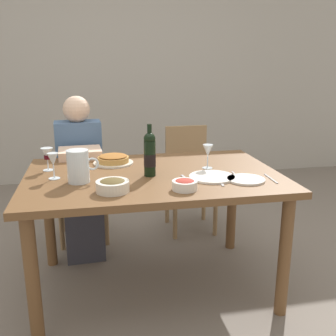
{
  "coord_description": "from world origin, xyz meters",
  "views": [
    {
      "loc": [
        -0.35,
        -2.22,
        1.41
      ],
      "look_at": [
        0.09,
        0.0,
        0.79
      ],
      "focal_mm": 41.79,
      "sensor_mm": 36.0,
      "label": 1
    }
  ],
  "objects_px": {
    "salad_bowl": "(185,184)",
    "wine_glass_centre": "(47,155)",
    "chair_left": "(81,177)",
    "dinner_plate_left_setting": "(212,177)",
    "baked_tart": "(113,159)",
    "wine_bottle": "(150,154)",
    "diner_left": "(81,171)",
    "dining_table": "(153,188)",
    "water_pitcher": "(78,168)",
    "dinner_plate_right_setting": "(246,179)",
    "wine_glass_right_diner": "(208,152)",
    "olive_bowl": "(113,185)",
    "wine_glass_left_diner": "(53,161)",
    "chair_right": "(189,171)"
  },
  "relations": [
    {
      "from": "wine_glass_centre",
      "to": "dinner_plate_left_setting",
      "type": "relative_size",
      "value": 0.54
    },
    {
      "from": "water_pitcher",
      "to": "baked_tart",
      "type": "bearing_deg",
      "value": 60.24
    },
    {
      "from": "baked_tart",
      "to": "wine_bottle",
      "type": "bearing_deg",
      "value": -58.79
    },
    {
      "from": "water_pitcher",
      "to": "baked_tart",
      "type": "height_order",
      "value": "water_pitcher"
    },
    {
      "from": "wine_glass_centre",
      "to": "dining_table",
      "type": "bearing_deg",
      "value": -16.81
    },
    {
      "from": "wine_bottle",
      "to": "dining_table",
      "type": "bearing_deg",
      "value": 61.0
    },
    {
      "from": "wine_glass_right_diner",
      "to": "dinner_plate_right_setting",
      "type": "bearing_deg",
      "value": -64.41
    },
    {
      "from": "chair_left",
      "to": "wine_glass_left_diner",
      "type": "bearing_deg",
      "value": 79.4
    },
    {
      "from": "dining_table",
      "to": "chair_left",
      "type": "distance_m",
      "value": 1.02
    },
    {
      "from": "baked_tart",
      "to": "dinner_plate_left_setting",
      "type": "relative_size",
      "value": 0.99
    },
    {
      "from": "chair_left",
      "to": "wine_glass_centre",
      "type": "bearing_deg",
      "value": 73.57
    },
    {
      "from": "wine_bottle",
      "to": "chair_right",
      "type": "height_order",
      "value": "wine_bottle"
    },
    {
      "from": "baked_tart",
      "to": "diner_left",
      "type": "height_order",
      "value": "diner_left"
    },
    {
      "from": "wine_glass_left_diner",
      "to": "dinner_plate_right_setting",
      "type": "relative_size",
      "value": 0.71
    },
    {
      "from": "wine_bottle",
      "to": "water_pitcher",
      "type": "relative_size",
      "value": 1.67
    },
    {
      "from": "salad_bowl",
      "to": "wine_glass_right_diner",
      "type": "bearing_deg",
      "value": 57.93
    },
    {
      "from": "dinner_plate_right_setting",
      "to": "diner_left",
      "type": "xyz_separation_m",
      "value": [
        -0.93,
        0.9,
        -0.15
      ]
    },
    {
      "from": "wine_glass_left_diner",
      "to": "chair_left",
      "type": "distance_m",
      "value": 0.97
    },
    {
      "from": "dining_table",
      "to": "chair_left",
      "type": "bearing_deg",
      "value": 116.97
    },
    {
      "from": "chair_right",
      "to": "salad_bowl",
      "type": "bearing_deg",
      "value": 74.9
    },
    {
      "from": "wine_glass_right_diner",
      "to": "water_pitcher",
      "type": "bearing_deg",
      "value": -169.99
    },
    {
      "from": "dinner_plate_left_setting",
      "to": "salad_bowl",
      "type": "bearing_deg",
      "value": -139.12
    },
    {
      "from": "salad_bowl",
      "to": "wine_glass_centre",
      "type": "height_order",
      "value": "wine_glass_centre"
    },
    {
      "from": "wine_glass_right_diner",
      "to": "diner_left",
      "type": "relative_size",
      "value": 0.13
    },
    {
      "from": "wine_glass_right_diner",
      "to": "diner_left",
      "type": "height_order",
      "value": "diner_left"
    },
    {
      "from": "dinner_plate_left_setting",
      "to": "diner_left",
      "type": "xyz_separation_m",
      "value": [
        -0.76,
        0.82,
        -0.15
      ]
    },
    {
      "from": "water_pitcher",
      "to": "dinner_plate_right_setting",
      "type": "bearing_deg",
      "value": -9.37
    },
    {
      "from": "dinner_plate_left_setting",
      "to": "chair_right",
      "type": "height_order",
      "value": "chair_right"
    },
    {
      "from": "wine_glass_centre",
      "to": "dinner_plate_left_setting",
      "type": "bearing_deg",
      "value": -20.21
    },
    {
      "from": "olive_bowl",
      "to": "chair_right",
      "type": "xyz_separation_m",
      "value": [
        0.71,
        1.2,
        -0.3
      ]
    },
    {
      "from": "salad_bowl",
      "to": "wine_glass_left_diner",
      "type": "xyz_separation_m",
      "value": [
        -0.68,
        0.33,
        0.08
      ]
    },
    {
      "from": "chair_left",
      "to": "dinner_plate_left_setting",
      "type": "bearing_deg",
      "value": 123.04
    },
    {
      "from": "dining_table",
      "to": "wine_glass_centre",
      "type": "xyz_separation_m",
      "value": [
        -0.62,
        0.19,
        0.19
      ]
    },
    {
      "from": "dining_table",
      "to": "water_pitcher",
      "type": "relative_size",
      "value": 8.24
    },
    {
      "from": "water_pitcher",
      "to": "olive_bowl",
      "type": "relative_size",
      "value": 1.06
    },
    {
      "from": "wine_bottle",
      "to": "diner_left",
      "type": "height_order",
      "value": "diner_left"
    },
    {
      "from": "dinner_plate_right_setting",
      "to": "diner_left",
      "type": "relative_size",
      "value": 0.18
    },
    {
      "from": "wine_bottle",
      "to": "dinner_plate_right_setting",
      "type": "xyz_separation_m",
      "value": [
        0.52,
        -0.2,
        -0.12
      ]
    },
    {
      "from": "wine_glass_left_diner",
      "to": "wine_glass_right_diner",
      "type": "xyz_separation_m",
      "value": [
        0.92,
        0.05,
        0.0
      ]
    },
    {
      "from": "olive_bowl",
      "to": "wine_bottle",
      "type": "bearing_deg",
      "value": 47.05
    },
    {
      "from": "water_pitcher",
      "to": "dinner_plate_right_setting",
      "type": "height_order",
      "value": "water_pitcher"
    },
    {
      "from": "wine_glass_right_diner",
      "to": "dinner_plate_right_setting",
      "type": "relative_size",
      "value": 0.71
    },
    {
      "from": "salad_bowl",
      "to": "dinner_plate_right_setting",
      "type": "xyz_separation_m",
      "value": [
        0.38,
        0.09,
        -0.02
      ]
    },
    {
      "from": "salad_bowl",
      "to": "chair_right",
      "type": "height_order",
      "value": "chair_right"
    },
    {
      "from": "diner_left",
      "to": "salad_bowl",
      "type": "bearing_deg",
      "value": 116.09
    },
    {
      "from": "water_pitcher",
      "to": "chair_right",
      "type": "height_order",
      "value": "water_pitcher"
    },
    {
      "from": "dinner_plate_left_setting",
      "to": "wine_glass_left_diner",
      "type": "bearing_deg",
      "value": 169.88
    },
    {
      "from": "water_pitcher",
      "to": "wine_glass_right_diner",
      "type": "xyz_separation_m",
      "value": [
        0.78,
        0.14,
        0.03
      ]
    },
    {
      "from": "water_pitcher",
      "to": "salad_bowl",
      "type": "bearing_deg",
      "value": -23.99
    },
    {
      "from": "baked_tart",
      "to": "chair_left",
      "type": "distance_m",
      "value": 0.72
    }
  ]
}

